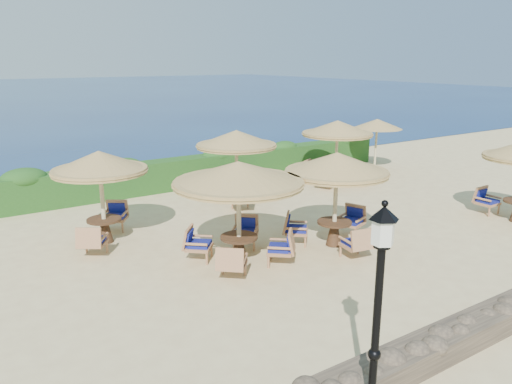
% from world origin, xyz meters
% --- Properties ---
extents(ground, '(120.00, 120.00, 0.00)m').
position_xyz_m(ground, '(0.00, 0.00, 0.00)').
color(ground, beige).
rests_on(ground, ground).
extents(sea, '(160.00, 160.00, 0.00)m').
position_xyz_m(sea, '(0.00, 70.00, 0.00)').
color(sea, '#0C2150').
rests_on(sea, ground).
extents(hedge, '(18.00, 0.90, 1.20)m').
position_xyz_m(hedge, '(0.00, 7.20, 0.60)').
color(hedge, '#194315').
rests_on(hedge, ground).
extents(lamp_post, '(0.44, 0.44, 3.31)m').
position_xyz_m(lamp_post, '(-4.80, -6.80, 1.55)').
color(lamp_post, black).
rests_on(lamp_post, ground).
extents(extra_parasol, '(2.30, 2.30, 2.41)m').
position_xyz_m(extra_parasol, '(7.80, 5.20, 2.17)').
color(extra_parasol, beige).
rests_on(extra_parasol, ground).
extents(cafe_set_0, '(3.32, 3.32, 2.65)m').
position_xyz_m(cafe_set_0, '(-3.22, -0.66, 1.94)').
color(cafe_set_0, beige).
rests_on(cafe_set_0, ground).
extents(cafe_set_1, '(2.86, 2.87, 2.65)m').
position_xyz_m(cafe_set_1, '(-0.37, -1.09, 1.92)').
color(cafe_set_1, beige).
rests_on(cafe_set_1, ground).
extents(cafe_set_3, '(2.64, 2.72, 2.65)m').
position_xyz_m(cafe_set_3, '(-5.67, 2.66, 1.98)').
color(cafe_set_3, beige).
rests_on(cafe_set_3, ground).
extents(cafe_set_4, '(2.88, 2.88, 2.65)m').
position_xyz_m(cafe_set_4, '(-0.43, 4.07, 2.03)').
color(cafe_set_4, beige).
rests_on(cafe_set_4, ground).
extents(cafe_set_5, '(2.92, 2.92, 2.65)m').
position_xyz_m(cafe_set_5, '(4.48, 4.23, 1.85)').
color(cafe_set_5, beige).
rests_on(cafe_set_5, ground).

